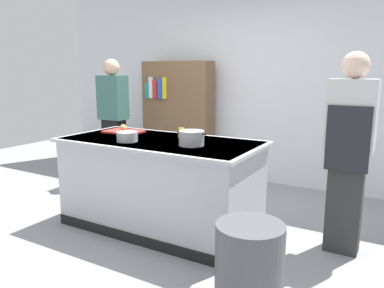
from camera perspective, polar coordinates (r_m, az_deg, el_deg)
The scene contains 12 objects.
ground_plane at distance 3.93m, azimuth -4.73°, elevation -12.38°, with size 10.00×10.00×0.00m, color gray.
back_wall at distance 5.46m, azimuth 7.87°, elevation 10.34°, with size 6.40×0.12×3.00m, color silver.
counter_island at distance 3.77m, azimuth -4.85°, elevation -5.89°, with size 1.98×0.98×0.90m.
cutting_board at distance 4.16m, azimuth -10.40°, elevation 1.88°, with size 0.40×0.28×0.02m, color red.
onion at distance 4.13m, azimuth -10.42°, elevation 2.45°, with size 0.07×0.07×0.07m, color tan.
stock_pot at distance 3.37m, azimuth -0.07°, elevation 0.91°, with size 0.30×0.23×0.14m.
mixing_bowl at distance 3.62m, azimuth -9.84°, elevation 1.10°, with size 0.20×0.20×0.09m, color #B7BABF.
juice_cup at distance 3.76m, azimuth -1.64°, elevation 1.70°, with size 0.07×0.07×0.10m, color yellow.
trash_bin at distance 2.61m, azimuth 8.70°, elevation -18.09°, with size 0.45×0.45×0.60m, color #4C4C51.
person_chef at distance 3.42m, azimuth 22.76°, elevation -0.76°, with size 0.38×0.25×1.72m.
person_guest at distance 5.33m, azimuth -11.86°, elevation 3.83°, with size 0.38×0.24×1.72m.
bookshelf at distance 5.67m, azimuth -2.23°, elevation 3.89°, with size 1.10×0.31×1.70m.
Camera 1 is at (2.07, -2.95, 1.57)m, focal length 35.02 mm.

